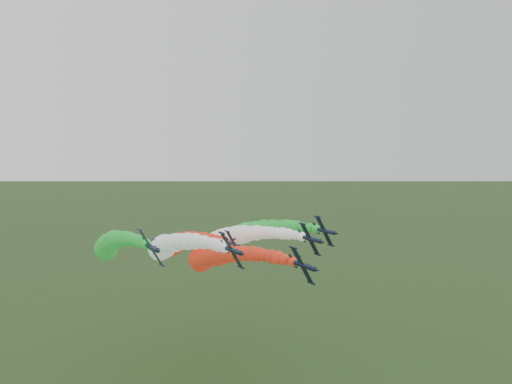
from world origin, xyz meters
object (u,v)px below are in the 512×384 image
(jet_lead, at_px, (215,257))
(jet_outer_left, at_px, (111,244))
(jet_outer_right, at_px, (246,232))
(jet_inner_right, at_px, (230,238))
(jet_trail, at_px, (180,243))
(jet_inner_left, at_px, (169,246))

(jet_lead, height_order, jet_outer_left, jet_outer_left)
(jet_lead, xyz_separation_m, jet_outer_right, (18.96, 17.16, 2.57))
(jet_inner_right, xyz_separation_m, jet_trail, (-9.52, 17.15, -3.44))
(jet_lead, relative_size, jet_inner_left, 1.01)
(jet_inner_right, relative_size, jet_outer_right, 0.99)
(jet_inner_left, bearing_deg, jet_lead, -44.83)
(jet_inner_right, height_order, jet_outer_right, jet_outer_right)
(jet_trail, bearing_deg, jet_outer_right, -33.13)
(jet_inner_left, distance_m, jet_outer_right, 29.65)
(jet_inner_right, height_order, jet_outer_left, jet_outer_left)
(jet_outer_left, bearing_deg, jet_inner_left, -23.35)
(jet_inner_right, bearing_deg, jet_outer_right, 33.24)
(jet_inner_left, bearing_deg, jet_inner_right, 5.66)
(jet_outer_right, bearing_deg, jet_trail, 146.87)
(jet_outer_right, bearing_deg, jet_inner_right, -146.76)
(jet_outer_left, xyz_separation_m, jet_outer_right, (43.11, 1.27, -0.56))
(jet_inner_left, xyz_separation_m, jet_outer_left, (-14.42, 6.23, 0.90))
(jet_inner_right, distance_m, jet_outer_left, 35.01)
(jet_outer_left, relative_size, jet_trail, 1.00)
(jet_inner_right, bearing_deg, jet_lead, -132.24)
(jet_outer_right, distance_m, jet_trail, 21.67)
(jet_outer_left, xyz_separation_m, jet_trail, (25.23, 12.94, -4.29))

